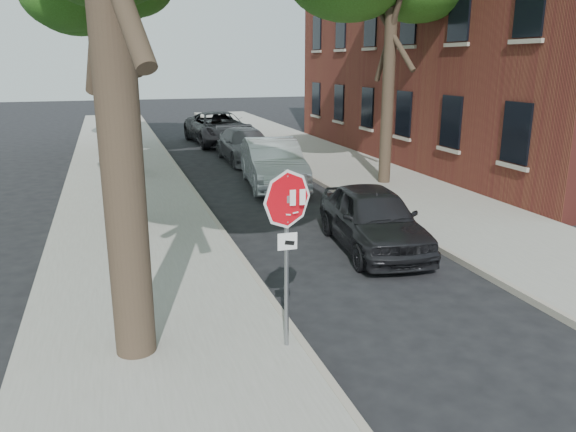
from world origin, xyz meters
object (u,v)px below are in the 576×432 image
(car_b, at_px, (273,163))
(stop_sign, at_px, (287,225))
(car_a, at_px, (373,218))
(car_c, at_px, (246,145))
(car_d, at_px, (219,128))

(car_b, bearing_deg, stop_sign, -98.50)
(car_a, distance_m, car_c, 12.14)
(car_a, bearing_deg, stop_sign, -123.05)
(stop_sign, height_order, car_c, stop_sign)
(car_c, bearing_deg, stop_sign, -102.08)
(stop_sign, relative_size, car_c, 0.54)
(car_a, distance_m, car_d, 17.77)
(car_d, bearing_deg, car_a, -93.37)
(car_a, distance_m, car_b, 7.02)
(car_b, bearing_deg, car_a, -80.74)
(car_b, bearing_deg, car_c, 93.26)
(stop_sign, distance_m, car_b, 11.44)
(car_b, distance_m, car_d, 10.76)
(car_c, bearing_deg, car_a, -90.51)
(car_c, distance_m, car_d, 5.63)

